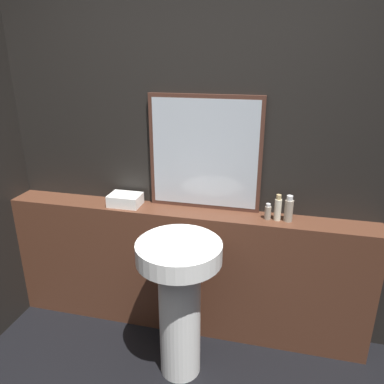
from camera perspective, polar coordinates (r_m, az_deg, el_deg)
The scene contains 8 objects.
wall_back at distance 2.52m, azimuth -0.53°, elevation 5.25°, with size 8.00×0.06×2.50m.
vanity_counter at distance 2.72m, azimuth -1.22°, elevation -11.80°, with size 2.51×0.22×0.92m.
pedestal_sink at distance 2.30m, azimuth -1.92°, elevation -15.05°, with size 0.50×0.50×0.92m.
mirror at distance 2.44m, azimuth 1.95°, elevation 5.85°, with size 0.74×0.03×0.75m.
towel_stack at distance 2.62m, azimuth -10.13°, elevation -1.17°, with size 0.22×0.16×0.08m.
shampoo_bottle at distance 2.41m, azimuth 11.48°, elevation -2.99°, with size 0.04×0.04×0.10m.
conditioner_bottle at distance 2.40m, azimuth 12.95°, elevation -2.45°, with size 0.04×0.04×0.17m.
lotion_bottle at distance 2.40m, azimuth 14.53°, elevation -2.59°, with size 0.05×0.05×0.17m.
Camera 1 is at (0.60, -0.67, 1.92)m, focal length 35.00 mm.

